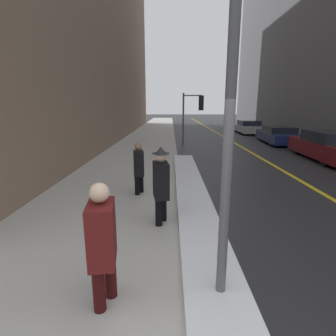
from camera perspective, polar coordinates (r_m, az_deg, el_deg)
sidewalk_slab at (r=17.07m, az=-5.03°, el=5.10°), size 4.00×80.00×0.01m
road_centre_stripe at (r=17.53m, az=14.96°, el=4.91°), size 0.16×80.00×0.00m
snow_bank_curb at (r=7.18m, az=5.35°, el=-5.93°), size 0.86×11.26×0.13m
lamp_post at (r=3.00m, az=13.73°, el=19.34°), size 0.28×0.28×4.57m
traffic_light_near at (r=16.84m, az=5.86°, el=12.85°), size 1.31×0.32×3.22m
pedestrian_nearside at (r=3.31m, az=-14.12°, el=-14.95°), size 0.37×0.55×1.58m
pedestrian_in_fedora at (r=5.37m, az=-1.55°, el=-3.22°), size 0.37×0.54×1.64m
pedestrian_trailing at (r=7.30m, az=-6.39°, el=0.43°), size 0.34×0.51×1.45m
parked_car_maroon at (r=14.19m, az=31.52°, el=4.07°), size 2.08×4.76×1.32m
parked_car_navy at (r=19.15m, az=22.81°, el=6.63°), size 2.12×4.77×1.13m
parked_car_silver at (r=25.28m, az=17.08°, el=8.51°), size 1.83×4.31×1.17m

